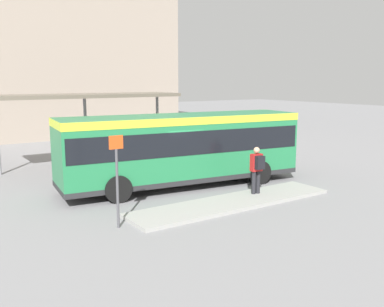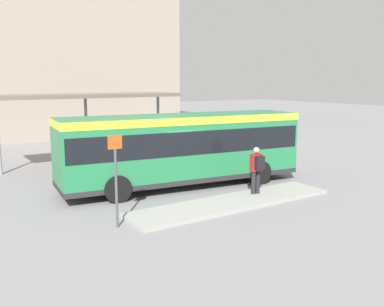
{
  "view_description": "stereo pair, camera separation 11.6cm",
  "coord_description": "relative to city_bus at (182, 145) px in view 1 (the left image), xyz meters",
  "views": [
    {
      "loc": [
        -9.4,
        -14.67,
        4.38
      ],
      "look_at": [
        0.5,
        0.0,
        1.34
      ],
      "focal_mm": 40.0,
      "sensor_mm": 36.0,
      "label": 1
    },
    {
      "loc": [
        -9.31,
        -14.73,
        4.38
      ],
      "look_at": [
        0.5,
        0.0,
        1.34
      ],
      "focal_mm": 40.0,
      "sensor_mm": 36.0,
      "label": 2
    }
  ],
  "objects": [
    {
      "name": "ground_plane",
      "position": [
        -0.01,
        0.0,
        -1.75
      ],
      "size": [
        120.0,
        120.0,
        0.0
      ],
      "primitive_type": "plane",
      "color": "gray"
    },
    {
      "name": "bicycle_yellow",
      "position": [
        7.68,
        4.96,
        -1.4
      ],
      "size": [
        0.48,
        1.62,
        0.7
      ],
      "rotation": [
        0.0,
        0.0,
        -1.67
      ],
      "color": "black",
      "rests_on": "ground_plane"
    },
    {
      "name": "platform_sign",
      "position": [
        -4.35,
        -3.22,
        -0.19
      ],
      "size": [
        0.44,
        0.08,
        2.8
      ],
      "color": "#4C4C51",
      "rests_on": "ground_plane"
    },
    {
      "name": "curb_island",
      "position": [
        0.11,
        -3.22,
        -1.69
      ],
      "size": [
        8.05,
        1.8,
        0.12
      ],
      "color": "#9E9E99",
      "rests_on": "ground_plane"
    },
    {
      "name": "pedestrian_waiting",
      "position": [
        1.44,
        -2.97,
        -0.6
      ],
      "size": [
        0.46,
        0.49,
        1.79
      ],
      "rotation": [
        0.0,
        0.0,
        1.46
      ],
      "color": "#232328",
      "rests_on": "curb_island"
    },
    {
      "name": "bicycle_orange",
      "position": [
        7.63,
        5.65,
        -1.39
      ],
      "size": [
        0.48,
        1.65,
        0.71
      ],
      "rotation": [
        0.0,
        0.0,
        -1.62
      ],
      "color": "black",
      "rests_on": "ground_plane"
    },
    {
      "name": "city_bus",
      "position": [
        0.0,
        0.0,
        0.0
      ],
      "size": [
        10.29,
        3.66,
        2.98
      ],
      "rotation": [
        0.0,
        0.0,
        -0.13
      ],
      "color": "#237A47",
      "rests_on": "ground_plane"
    },
    {
      "name": "station_shelter",
      "position": [
        -1.66,
        6.66,
        1.75
      ],
      "size": [
        10.01,
        2.67,
        3.69
      ],
      "color": "#706656",
      "rests_on": "ground_plane"
    }
  ]
}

